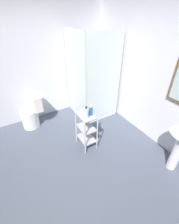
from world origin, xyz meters
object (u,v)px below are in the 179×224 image
shower_stall (91,98)px  lotion_bottle_white (86,113)px  shampoo_bottle_blue (91,111)px  rinse_cup (83,112)px  toilet (32,114)px  storage_cart (86,128)px

shower_stall → lotion_bottle_white: 1.29m
shampoo_bottle_blue → lotion_bottle_white: lotion_bottle_white is taller
shower_stall → rinse_cup: size_ratio=19.95×
shower_stall → rinse_cup: (0.90, -0.72, 0.33)m
shower_stall → lotion_bottle_white: (1.01, -0.71, 0.38)m
shower_stall → rinse_cup: 1.19m
shampoo_bottle_blue → rinse_cup: size_ratio=1.96×
shampoo_bottle_blue → rinse_cup: 0.14m
toilet → storage_cart: 1.42m
toilet → lotion_bottle_white: size_ratio=3.37×
shampoo_bottle_blue → lotion_bottle_white: 0.12m
shower_stall → lotion_bottle_white: size_ratio=8.88×
shower_stall → rinse_cup: bearing=-38.7°
storage_cart → rinse_cup: bearing=-135.9°
shower_stall → shampoo_bottle_blue: bearing=-31.8°
rinse_cup → toilet: bearing=-148.3°
shampoo_bottle_blue → toilet: bearing=-145.9°
lotion_bottle_white → rinse_cup: bearing=-175.7°
lotion_bottle_white → shampoo_bottle_blue: bearing=109.4°
shower_stall → shampoo_bottle_blue: shower_stall is taller
shower_stall → toilet: shower_stall is taller
storage_cart → rinse_cup: 0.36m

